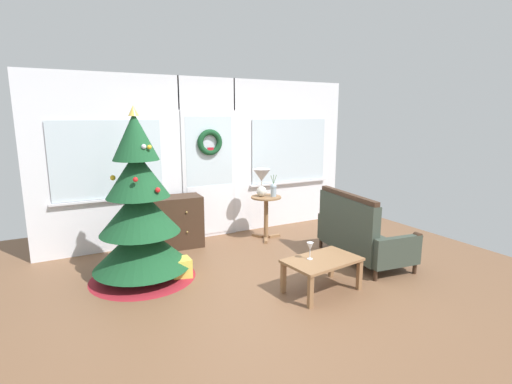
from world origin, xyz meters
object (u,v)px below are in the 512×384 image
(wine_glass, at_px, (310,247))
(flower_vase, at_px, (274,189))
(dresser_cabinet, at_px, (171,222))
(gift_box, at_px, (181,268))
(side_table, at_px, (266,209))
(coffee_table, at_px, (322,264))
(christmas_tree, at_px, (140,218))
(settee_sofa, at_px, (358,234))
(table_lamp, at_px, (262,179))

(wine_glass, bearing_deg, flower_vase, 71.48)
(dresser_cabinet, relative_size, gift_box, 3.85)
(side_table, bearing_deg, coffee_table, -101.20)
(christmas_tree, height_order, side_table, christmas_tree)
(wine_glass, bearing_deg, settee_sofa, 21.93)
(settee_sofa, height_order, flower_vase, flower_vase)
(dresser_cabinet, height_order, flower_vase, flower_vase)
(flower_vase, bearing_deg, christmas_tree, -165.72)
(table_lamp, relative_size, coffee_table, 0.49)
(settee_sofa, xyz_separation_m, flower_vase, (-0.53, 1.37, 0.44))
(wine_glass, bearing_deg, table_lamp, 76.80)
(table_lamp, height_order, gift_box, table_lamp)
(side_table, distance_m, table_lamp, 0.49)
(settee_sofa, distance_m, table_lamp, 1.73)
(gift_box, bearing_deg, wine_glass, -42.05)
(table_lamp, xyz_separation_m, gift_box, (-1.62, -0.87, -0.86))
(dresser_cabinet, xyz_separation_m, wine_glass, (0.95, -2.19, 0.13))
(table_lamp, bearing_deg, flower_vase, -32.01)
(flower_vase, bearing_deg, gift_box, -156.57)
(settee_sofa, relative_size, wine_glass, 7.59)
(settee_sofa, relative_size, flower_vase, 4.23)
(coffee_table, bearing_deg, settee_sofa, 27.27)
(christmas_tree, height_order, coffee_table, christmas_tree)
(dresser_cabinet, relative_size, flower_vase, 2.64)
(coffee_table, xyz_separation_m, gift_box, (-1.30, 1.12, -0.21))
(gift_box, bearing_deg, christmas_tree, 152.45)
(flower_vase, bearing_deg, wine_glass, -108.52)
(settee_sofa, bearing_deg, table_lamp, 115.29)
(side_table, bearing_deg, settee_sofa, -66.07)
(coffee_table, distance_m, gift_box, 1.73)
(wine_glass, bearing_deg, christmas_tree, 141.23)
(wine_glass, bearing_deg, dresser_cabinet, 113.38)
(coffee_table, relative_size, wine_glass, 4.59)
(table_lamp, bearing_deg, coffee_table, -99.31)
(settee_sofa, relative_size, coffee_table, 1.65)
(christmas_tree, bearing_deg, table_lamp, 17.93)
(dresser_cabinet, xyz_separation_m, flower_vase, (1.56, -0.36, 0.43))
(settee_sofa, relative_size, side_table, 2.12)
(dresser_cabinet, relative_size, side_table, 1.32)
(dresser_cabinet, relative_size, wine_glass, 4.74)
(dresser_cabinet, height_order, wine_glass, dresser_cabinet)
(dresser_cabinet, distance_m, flower_vase, 1.66)
(christmas_tree, height_order, settee_sofa, christmas_tree)
(settee_sofa, relative_size, gift_box, 6.17)
(christmas_tree, distance_m, wine_glass, 2.04)
(flower_vase, distance_m, coffee_table, 2.02)
(side_table, height_order, gift_box, side_table)
(settee_sofa, bearing_deg, christmas_tree, 163.48)
(table_lamp, height_order, flower_vase, table_lamp)
(settee_sofa, height_order, table_lamp, table_lamp)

